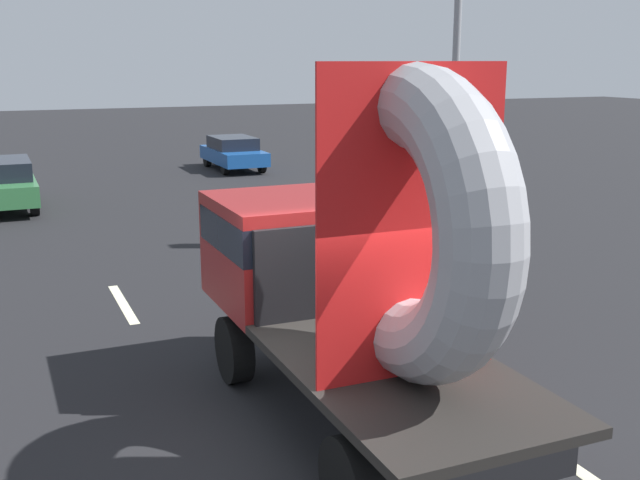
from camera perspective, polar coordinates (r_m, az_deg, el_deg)
ground_plane at (r=8.41m, az=1.35°, el=-15.18°), size 120.00×120.00×0.00m
flatbed_truck at (r=8.36m, az=2.07°, el=-1.64°), size 2.02×5.46×3.99m
distant_sedan at (r=22.73m, az=-22.70°, el=3.96°), size 1.79×4.18×1.36m
traffic_light at (r=16.70m, az=10.10°, el=13.49°), size 0.42×0.36×6.40m
lane_dash_left_far at (r=13.36m, az=-14.43°, el=-4.60°), size 0.16×2.25×0.01m
lane_dash_right_far at (r=14.64m, az=-1.99°, el=-2.61°), size 0.16×2.27×0.01m
oncoming_car at (r=28.85m, az=-6.46°, el=6.51°), size 1.59×3.72×1.21m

